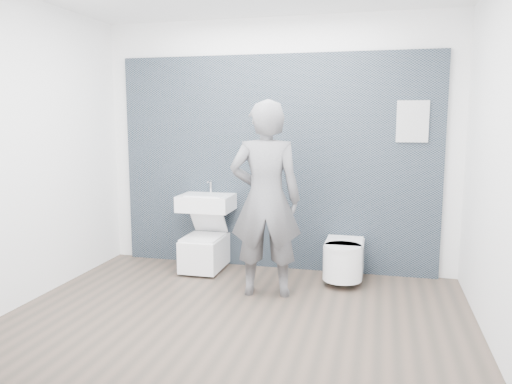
% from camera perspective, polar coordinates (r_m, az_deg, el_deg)
% --- Properties ---
extents(ground, '(4.00, 4.00, 0.00)m').
position_cam_1_polar(ground, '(4.51, -1.92, -13.78)').
color(ground, brown).
rests_on(ground, ground).
extents(room_shell, '(4.00, 4.00, 4.00)m').
position_cam_1_polar(room_shell, '(4.18, -2.04, 8.90)').
color(room_shell, white).
rests_on(room_shell, ground).
extents(tile_wall, '(3.60, 0.06, 2.40)m').
position_cam_1_polar(tile_wall, '(5.86, 2.10, -8.50)').
color(tile_wall, black).
rests_on(tile_wall, ground).
extents(washbasin, '(0.59, 0.44, 0.44)m').
position_cam_1_polar(washbasin, '(5.64, -5.71, -1.17)').
color(washbasin, white).
rests_on(washbasin, ground).
extents(toilet_square, '(0.42, 0.60, 0.73)m').
position_cam_1_polar(toilet_square, '(5.68, -5.90, -6.66)').
color(toilet_square, white).
rests_on(toilet_square, ground).
extents(toilet_rounded, '(0.40, 0.68, 0.36)m').
position_cam_1_polar(toilet_rounded, '(5.32, 9.97, -7.55)').
color(toilet_rounded, white).
rests_on(toilet_rounded, ground).
extents(info_placard, '(0.32, 0.03, 0.43)m').
position_cam_1_polar(info_placard, '(5.70, 16.71, -9.33)').
color(info_placard, white).
rests_on(info_placard, ground).
extents(visitor, '(0.75, 0.56, 1.88)m').
position_cam_1_polar(visitor, '(4.75, 1.10, -0.85)').
color(visitor, slate).
rests_on(visitor, ground).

